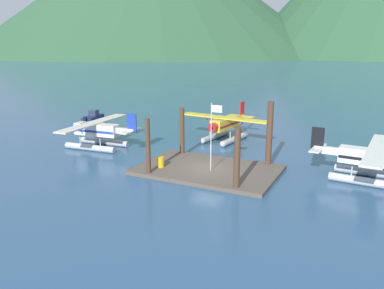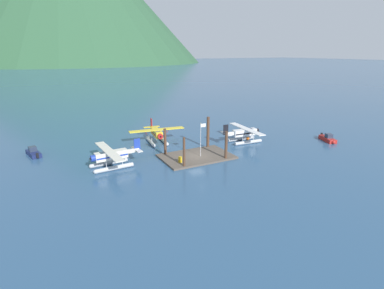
% 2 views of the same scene
% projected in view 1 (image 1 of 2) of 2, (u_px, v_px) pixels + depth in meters
% --- Properties ---
extents(ground_plane, '(1200.00, 1200.00, 0.00)m').
position_uv_depth(ground_plane, '(208.00, 171.00, 31.52)').
color(ground_plane, '#2D5175').
extents(dock_platform, '(11.48, 7.48, 0.30)m').
position_uv_depth(dock_platform, '(208.00, 170.00, 31.48)').
color(dock_platform, brown).
rests_on(dock_platform, ground).
extents(piling_near_left, '(0.37, 0.37, 4.72)m').
position_uv_depth(piling_near_left, '(148.00, 148.00, 29.80)').
color(piling_near_left, '#4C3323').
rests_on(piling_near_left, ground).
extents(piling_near_right, '(0.45, 0.45, 4.70)m').
position_uv_depth(piling_near_right, '(237.00, 160.00, 26.63)').
color(piling_near_right, '#4C3323').
rests_on(piling_near_right, ground).
extents(piling_far_left, '(0.45, 0.45, 4.62)m').
position_uv_depth(piling_far_left, '(182.00, 132.00, 35.56)').
color(piling_far_left, '#4C3323').
rests_on(piling_far_left, ground).
extents(piling_far_right, '(0.52, 0.52, 5.71)m').
position_uv_depth(piling_far_right, '(269.00, 135.00, 32.01)').
color(piling_far_right, '#4C3323').
rests_on(piling_far_right, ground).
extents(flagpole, '(0.95, 0.10, 5.58)m').
position_uv_depth(flagpole, '(213.00, 129.00, 29.87)').
color(flagpole, silver).
rests_on(flagpole, dock_platform).
extents(fuel_drum, '(0.62, 0.62, 0.88)m').
position_uv_depth(fuel_drum, '(161.00, 162.00, 31.59)').
color(fuel_drum, gold).
rests_on(fuel_drum, dock_platform).
extents(seaplane_white_stbd_fwd, '(7.97, 10.47, 3.84)m').
position_uv_depth(seaplane_white_stbd_fwd, '(372.00, 162.00, 28.80)').
color(seaplane_white_stbd_fwd, '#B7BABF').
rests_on(seaplane_white_stbd_fwd, ground).
extents(seaplane_yellow_bow_left, '(10.49, 7.95, 3.84)m').
position_uv_depth(seaplane_yellow_bow_left, '(225.00, 126.00, 41.75)').
color(seaplane_yellow_bow_left, '#B7BABF').
rests_on(seaplane_yellow_bow_left, ground).
extents(seaplane_cream_port_fwd, '(7.97, 10.48, 3.84)m').
position_uv_depth(seaplane_cream_port_fwd, '(97.00, 133.00, 38.60)').
color(seaplane_cream_port_fwd, '#B7BABF').
rests_on(seaplane_cream_port_fwd, ground).
extents(boat_navy_open_west, '(2.47, 4.80, 1.50)m').
position_uv_depth(boat_navy_open_west, '(93.00, 117.00, 53.35)').
color(boat_navy_open_west, navy).
rests_on(boat_navy_open_west, ground).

